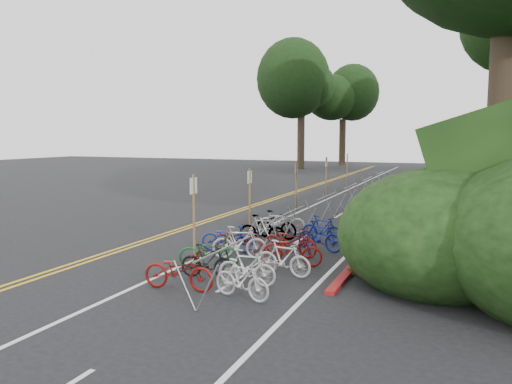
{
  "coord_description": "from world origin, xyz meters",
  "views": [
    {
      "loc": [
        8.55,
        -13.31,
        3.79
      ],
      "look_at": [
        0.0,
        7.08,
        1.3
      ],
      "focal_mm": 35.0,
      "sensor_mm": 36.0,
      "label": 1
    }
  ],
  "objects": [
    {
      "name": "red_curb",
      "position": [
        5.7,
        12.0,
        0.05
      ],
      "size": [
        0.25,
        28.0,
        0.1
      ],
      "primitive_type": "cube",
      "color": "maroon",
      "rests_on": "ground"
    },
    {
      "name": "bike_valet",
      "position": [
        2.86,
        0.75,
        0.48
      ],
      "size": [
        3.43,
        9.69,
        1.04
      ],
      "color": "maroon",
      "rests_on": "ground"
    },
    {
      "name": "signpost_near",
      "position": [
        0.94,
        -0.1,
        1.5
      ],
      "size": [
        0.08,
        0.4,
        2.63
      ],
      "color": "brown",
      "rests_on": "ground"
    },
    {
      "name": "ground",
      "position": [
        0.0,
        0.0,
        0.0
      ],
      "size": [
        120.0,
        120.0,
        0.0
      ],
      "primitive_type": "plane",
      "color": "black",
      "rests_on": "ground"
    },
    {
      "name": "bike_rack_front",
      "position": [
        3.3,
        -2.74,
        0.82
      ],
      "size": [
        1.11,
        3.04,
        1.11
      ],
      "color": "gray",
      "rests_on": "ground"
    },
    {
      "name": "signposts_rest",
      "position": [
        0.6,
        14.0,
        1.43
      ],
      "size": [
        0.08,
        18.4,
        2.5
      ],
      "color": "brown",
      "rests_on": "ground"
    },
    {
      "name": "bike_racks_rest",
      "position": [
        3.0,
        13.0,
        0.85
      ],
      "size": [
        1.14,
        23.0,
        1.17
      ],
      "color": "gray",
      "rests_on": "ground"
    },
    {
      "name": "bike_front",
      "position": [
        1.47,
        1.16,
        0.47
      ],
      "size": [
        0.83,
        1.85,
        0.94
      ],
      "primitive_type": "imported",
      "rotation": [
        0.0,
        0.0,
        1.69
      ],
      "color": "navy",
      "rests_on": "ground"
    },
    {
      "name": "road_markings",
      "position": [
        0.63,
        10.1,
        0.0
      ],
      "size": [
        7.47,
        80.0,
        0.01
      ],
      "color": "gold",
      "rests_on": "ground"
    }
  ]
}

